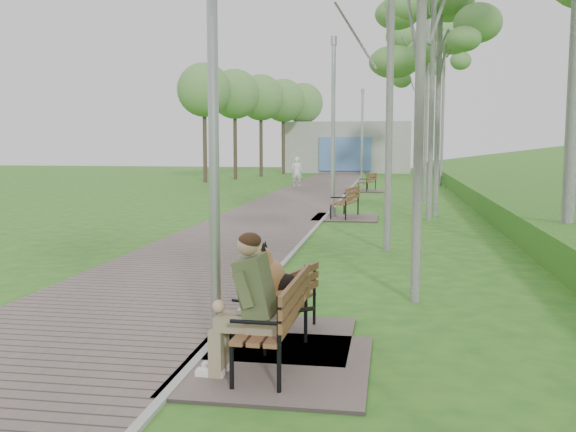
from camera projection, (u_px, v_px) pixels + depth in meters
The scene contains 17 objects.
walkway at pixel (284, 208), 23.29m from camera, with size 3.50×67.00×0.04m, color #655752.
kerb at pixel (332, 209), 23.01m from camera, with size 0.10×67.00×0.05m, color #999993.
building_north at pixel (347, 147), 51.93m from camera, with size 10.00×5.20×4.00m.
bench_main at pixel (266, 323), 6.86m from camera, with size 2.01×2.24×1.76m.
bench_second at pixel (277, 324), 7.90m from camera, with size 1.76×1.96×1.08m.
bench_third at pixel (345, 211), 20.51m from camera, with size 2.04×2.26×1.25m.
bench_far at pixel (367, 187), 31.65m from camera, with size 1.80×2.00×1.11m.
lamp_post_near at pixel (214, 161), 6.67m from camera, with size 0.18×0.18×4.78m.
lamp_post_second at pixel (333, 134), 20.45m from camera, with size 0.22×0.22×5.73m.
lamp_post_third at pixel (362, 141), 35.25m from camera, with size 0.21×0.21×5.31m.
pedestrian_near at pixel (297, 172), 34.46m from camera, with size 0.59×0.39×1.63m, color white.
pedestrian_far at pixel (336, 163), 50.49m from camera, with size 0.74×0.58×1.53m, color #9E928A.
birch_mid_c at pixel (434, 17), 19.31m from camera, with size 2.35×2.35×7.87m.
birch_far_a at pixel (440, 16), 20.22m from camera, with size 2.34×2.34×8.12m.
birch_far_b at pixel (429, 25), 24.55m from camera, with size 2.41×2.41×8.76m.
birch_far_c at pixel (444, 58), 34.77m from camera, with size 2.42×2.42×8.86m.
birch_distant_a at pixel (418, 59), 40.28m from camera, with size 2.96×2.96×9.67m.
Camera 1 is at (2.09, -1.35, 2.43)m, focal length 40.00 mm.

